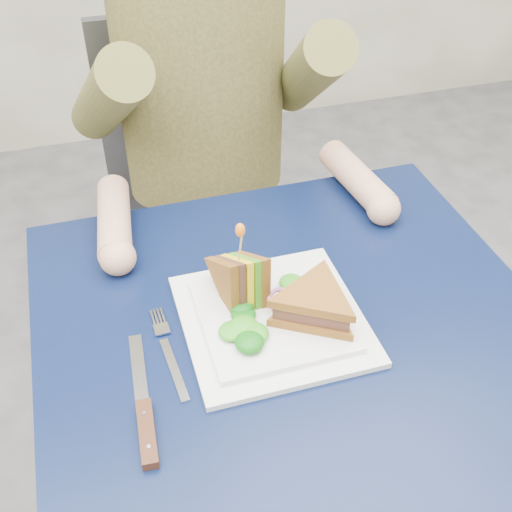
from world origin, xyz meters
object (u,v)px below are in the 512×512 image
object	(u,v)px
chair	(200,185)
plate	(272,318)
diner	(202,55)
sandwich_upright	(241,280)
table	(297,369)
sandwich_flat	(315,304)
knife	(145,420)
fork	(170,354)

from	to	relation	value
chair	plate	size ratio (longest dim) A/B	3.58
diner	sandwich_upright	bearing A→B (deg)	-97.29
table	sandwich_flat	xyz separation A→B (m)	(0.02, 0.01, 0.12)
table	sandwich_upright	xyz separation A→B (m)	(-0.07, 0.08, 0.13)
table	chair	distance (m)	0.71
chair	diner	world-z (taller)	diner
plate	sandwich_flat	size ratio (longest dim) A/B	1.32
chair	sandwich_flat	size ratio (longest dim) A/B	4.73
table	sandwich_upright	size ratio (longest dim) A/B	5.67
diner	sandwich_upright	distance (m)	0.53
table	plate	bearing A→B (deg)	133.80
sandwich_flat	knife	size ratio (longest dim) A/B	0.89
fork	chair	bearing A→B (deg)	74.72
chair	sandwich_upright	bearing A→B (deg)	-95.99
plate	fork	bearing A→B (deg)	-172.46
table	knife	size ratio (longest dim) A/B	3.38
sandwich_flat	knife	xyz separation A→B (m)	(-0.26, -0.10, -0.04)
fork	sandwich_flat	bearing A→B (deg)	-1.12
fork	knife	size ratio (longest dim) A/B	0.81
chair	sandwich_flat	world-z (taller)	chair
sandwich_upright	fork	xyz separation A→B (m)	(-0.12, -0.07, -0.05)
diner	fork	world-z (taller)	diner
chair	plate	distance (m)	0.70
plate	sandwich_flat	distance (m)	0.07
table	diner	xyz separation A→B (m)	(-0.00, 0.59, 0.26)
plate	knife	size ratio (longest dim) A/B	1.17
chair	table	bearing A→B (deg)	-90.00
sandwich_flat	fork	bearing A→B (deg)	178.88
sandwich_upright	diner	bearing A→B (deg)	82.71
knife	sandwich_upright	bearing A→B (deg)	44.20
sandwich_upright	knife	bearing A→B (deg)	-135.80
fork	sandwich_upright	bearing A→B (deg)	28.12
table	diner	size ratio (longest dim) A/B	1.01
chair	diner	distance (m)	0.39
table	knife	distance (m)	0.27
sandwich_flat	knife	bearing A→B (deg)	-159.45
chair	diner	size ratio (longest dim) A/B	1.25
table	knife	xyz separation A→B (m)	(-0.24, -0.09, 0.09)
plate	sandwich_upright	distance (m)	0.07
diner	fork	bearing A→B (deg)	-108.06
plate	fork	size ratio (longest dim) A/B	1.45
chair	sandwich_upright	world-z (taller)	chair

